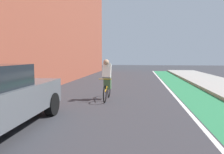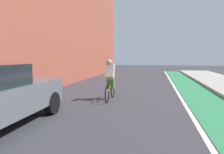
{
  "view_description": "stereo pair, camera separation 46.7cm",
  "coord_description": "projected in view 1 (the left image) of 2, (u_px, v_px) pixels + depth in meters",
  "views": [
    {
      "loc": [
        0.61,
        6.53,
        1.7
      ],
      "look_at": [
        -0.25,
        12.91,
        1.08
      ],
      "focal_mm": 33.36,
      "sensor_mm": 36.0,
      "label": 1
    },
    {
      "loc": [
        1.07,
        6.61,
        1.7
      ],
      "look_at": [
        -0.25,
        12.91,
        1.08
      ],
      "focal_mm": 33.36,
      "sensor_mm": 36.0,
      "label": 2
    }
  ],
  "objects": [
    {
      "name": "cyclist_trailing",
      "position": [
        107.0,
        80.0,
        8.18
      ],
      "size": [
        0.48,
        1.7,
        1.61
      ],
      "color": "black",
      "rests_on": "ground"
    },
    {
      "name": "lane_divider_stripe",
      "position": [
        178.0,
        99.0,
        8.35
      ],
      "size": [
        0.12,
        34.08,
        0.0
      ],
      "primitive_type": "cube",
      "color": "white",
      "rests_on": "ground"
    },
    {
      "name": "bike_lane_paint",
      "position": [
        201.0,
        100.0,
        8.23
      ],
      "size": [
        1.6,
        34.08,
        0.0
      ],
      "primitive_type": "cube",
      "color": "#2D8451",
      "rests_on": "ground"
    },
    {
      "name": "ground_plane",
      "position": [
        120.0,
        110.0,
        6.66
      ],
      "size": [
        74.97,
        74.97,
        0.0
      ],
      "primitive_type": "plane",
      "color": "#38383D"
    }
  ]
}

